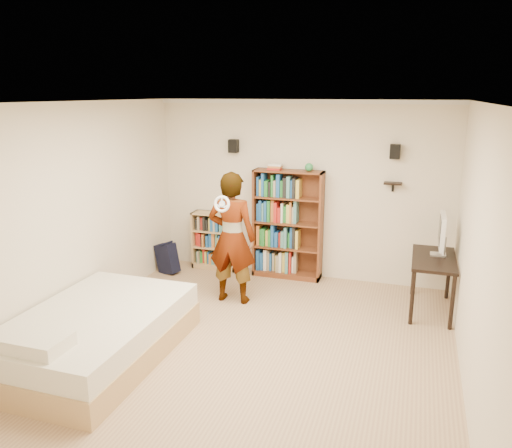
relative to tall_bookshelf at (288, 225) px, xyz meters
The scene contains 14 objects.
ground 2.50m from the tall_bookshelf, 86.14° to the right, with size 4.50×5.00×0.01m, color tan.
room_shell 2.53m from the tall_bookshelf, 86.14° to the right, with size 4.52×5.02×2.71m.
crown_molding 2.98m from the tall_bookshelf, 86.14° to the right, with size 4.50×5.00×0.06m.
speaker_left 1.47m from the tall_bookshelf, behind, with size 0.14×0.12×0.20m, color black.
speaker_right 1.91m from the tall_bookshelf, ahead, with size 0.14×0.12×0.20m, color black.
wall_shelf 1.67m from the tall_bookshelf, ahead, with size 0.25×0.16×0.03m, color black.
tall_bookshelf is the anchor object (origin of this frame).
low_bookshelf 1.27m from the tall_bookshelf, behind, with size 0.74×0.28×0.93m, color tan, non-canonical shape.
computer_desk 2.27m from the tall_bookshelf, 17.09° to the right, with size 0.54×1.08×0.74m, color black, non-canonical shape.
imac 2.24m from the tall_bookshelf, 13.67° to the right, with size 0.11×0.55×0.55m, color white, non-canonical shape.
daybed 3.36m from the tall_bookshelf, 114.00° to the right, with size 1.44×2.22×0.66m, color silver, non-canonical shape.
person 1.24m from the tall_bookshelf, 112.69° to the right, with size 0.66×0.43×1.80m, color black.
wii_wheel 1.67m from the tall_bookshelf, 107.90° to the right, with size 0.21×0.21×0.04m, color white.
navy_bag 2.00m from the tall_bookshelf, 167.03° to the right, with size 0.36×0.24×0.49m, color black, non-canonical shape.
Camera 1 is at (1.66, -4.82, 2.80)m, focal length 35.00 mm.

